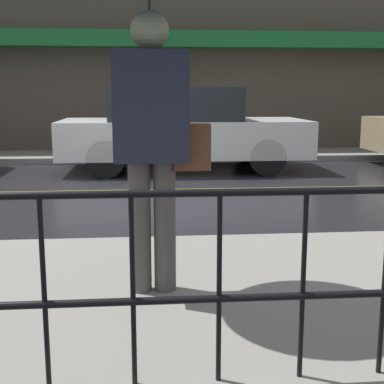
% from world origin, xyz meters
% --- Properties ---
extents(ground_plane, '(80.00, 80.00, 0.00)m').
position_xyz_m(ground_plane, '(0.00, 0.00, 0.00)').
color(ground_plane, black).
extents(sidewalk_near, '(28.00, 2.80, 0.13)m').
position_xyz_m(sidewalk_near, '(0.00, -4.46, 0.06)').
color(sidewalk_near, gray).
rests_on(sidewalk_near, ground_plane).
extents(sidewalk_far, '(28.00, 1.61, 0.13)m').
position_xyz_m(sidewalk_far, '(0.00, 3.87, 0.06)').
color(sidewalk_far, gray).
rests_on(sidewalk_far, ground_plane).
extents(lane_marking, '(25.20, 0.12, 0.01)m').
position_xyz_m(lane_marking, '(0.00, 0.00, 0.00)').
color(lane_marking, gold).
rests_on(lane_marking, ground_plane).
extents(building_storefront, '(28.00, 0.85, 4.75)m').
position_xyz_m(building_storefront, '(0.00, 4.79, 2.39)').
color(building_storefront, '#4C4238').
rests_on(building_storefront, ground_plane).
extents(railing_foreground, '(12.00, 0.04, 0.91)m').
position_xyz_m(railing_foreground, '(0.00, -5.61, 0.70)').
color(railing_foreground, black).
rests_on(railing_foreground, sidewalk_near).
extents(pedestrian, '(1.17, 1.17, 2.26)m').
position_xyz_m(pedestrian, '(0.50, -4.43, 1.93)').
color(pedestrian, '#4C4742').
rests_on(pedestrian, sidewalk_near).
extents(car_white, '(4.52, 1.93, 1.53)m').
position_xyz_m(car_white, '(1.13, 2.10, 0.77)').
color(car_white, silver).
rests_on(car_white, ground_plane).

